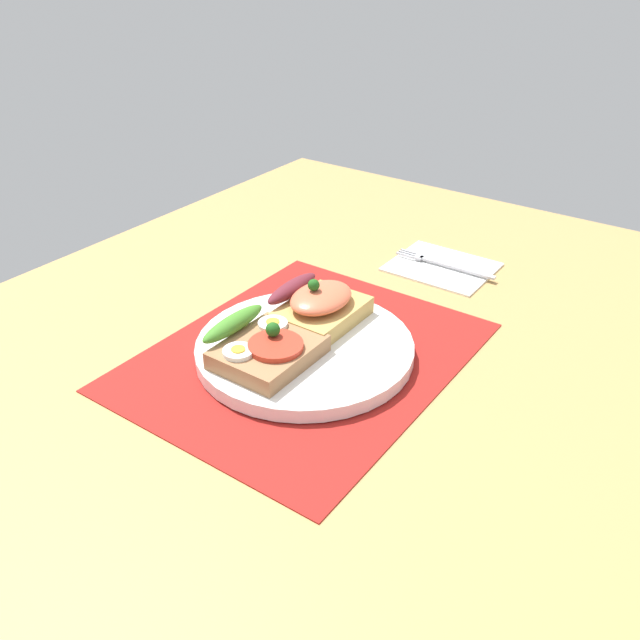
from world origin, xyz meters
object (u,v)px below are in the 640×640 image
Objects in this scene: sandwich_egg_tomato at (263,346)px; fork at (442,263)px; sandwich_salmon at (318,305)px; plate at (305,348)px; napkin at (442,266)px.

fork is (34.70, -4.34, -2.60)cm from sandwich_egg_tomato.
sandwich_egg_tomato is 10.04cm from sandwich_salmon.
plate is at bearing -161.72° from sandwich_salmon.
sandwich_salmon is at bearing 170.43° from napkin.
sandwich_salmon is at bearing 170.47° from fork.
sandwich_salmon reaches higher than plate.
plate is at bearing -20.16° from sandwich_egg_tomato.
napkin is at bearing -7.17° from sandwich_egg_tomato.
fork is at bearing -4.81° from plate.
sandwich_egg_tomato is at bearing 178.86° from sandwich_salmon.
sandwich_egg_tomato is at bearing 172.86° from fork.
plate reaches higher than napkin.
fork is (29.67, -2.50, -0.34)cm from plate.
sandwich_salmon reaches higher than sandwich_egg_tomato.
sandwich_egg_tomato is 35.07cm from fork.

